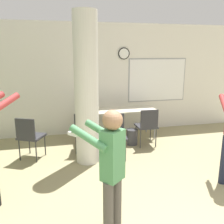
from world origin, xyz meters
TOP-DOWN VIEW (x-y plane):
  - wall_back at (0.03, 5.06)m, footprint 8.00×0.15m
  - support_pillar at (-0.62, 3.24)m, footprint 0.44×0.44m
  - folding_table at (0.29, 4.42)m, footprint 1.86×0.68m
  - bottle_on_table at (-0.26, 4.49)m, footprint 0.06×0.06m
  - waste_bin at (0.50, 3.90)m, footprint 0.26×0.26m
  - chair_table_left at (-0.61, 3.71)m, footprint 0.52×0.52m
  - chair_table_front at (-0.05, 3.32)m, footprint 0.50×0.50m
  - chair_near_pillar at (-1.71, 3.58)m, footprint 0.59×0.59m
  - chair_table_right at (0.79, 3.73)m, footprint 0.46×0.46m
  - person_playing_front at (-0.67, 1.06)m, footprint 0.58×0.60m

SIDE VIEW (x-z plane):
  - waste_bin at x=0.50m, z-range 0.00..0.36m
  - chair_table_left at x=-0.61m, z-range 0.08..0.95m
  - chair_table_front at x=-0.05m, z-range 0.08..0.95m
  - chair_near_pillar at x=-1.71m, z-range 0.08..0.95m
  - chair_table_right at x=0.79m, z-range 0.08..0.95m
  - folding_table at x=0.29m, z-range 0.32..1.04m
  - bottle_on_table at x=-0.26m, z-range 0.69..0.99m
  - person_playing_front at x=-0.67m, z-range 0.14..1.66m
  - wall_back at x=0.03m, z-range 0.00..2.80m
  - support_pillar at x=-0.62m, z-range 0.00..2.80m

